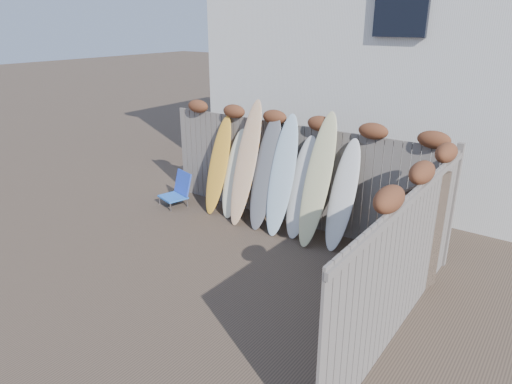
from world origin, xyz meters
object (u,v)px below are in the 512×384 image
Objects in this scene: wooden_crate at (375,280)px; surfboard_0 at (218,166)px; beach_chair at (178,190)px; lattice_panel at (420,242)px.

surfboard_0 is at bearing 162.13° from wooden_crate.
lattice_panel reaches higher than beach_chair.
wooden_crate is (4.99, -1.01, 0.03)m from beach_chair.
surfboard_0 is at bearing -178.83° from lattice_panel.
beach_chair is 0.40× the size of lattice_panel.
surfboard_0 is (-4.47, 0.86, 0.09)m from lattice_panel.
lattice_panel is at bearing 45.71° from wooden_crate.
wooden_crate reaches higher than beach_chair.
beach_chair is 0.35× the size of surfboard_0.
beach_chair is at bearing -173.96° from lattice_panel.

